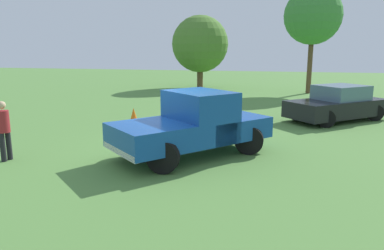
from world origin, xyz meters
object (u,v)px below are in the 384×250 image
object	(u,v)px
pickup_truck	(195,123)
sedan_near	(337,104)
person_bystander	(4,128)
traffic_cone	(134,114)
tree_back_right	(313,16)
tree_side	(200,44)

from	to	relation	value
pickup_truck	sedan_near	bearing A→B (deg)	-174.80
sedan_near	person_bystander	distance (m)	12.54
traffic_cone	tree_back_right	bearing A→B (deg)	56.44
person_bystander	traffic_cone	xyz separation A→B (m)	(1.24, 6.03, -0.64)
pickup_truck	person_bystander	size ratio (longest dim) A/B	2.83
traffic_cone	pickup_truck	bearing A→B (deg)	-49.89
pickup_truck	sedan_near	xyz separation A→B (m)	(4.69, 6.39, -0.26)
pickup_truck	tree_back_right	xyz separation A→B (m)	(4.22, 16.25, 4.14)
tree_side	tree_back_right	bearing A→B (deg)	-12.02
tree_side	traffic_cone	size ratio (longest dim) A/B	9.97
pickup_truck	traffic_cone	distance (m)	5.73
tree_back_right	traffic_cone	xyz separation A→B (m)	(-7.89, -11.90, -4.82)
sedan_near	tree_back_right	world-z (taller)	tree_back_right
pickup_truck	tree_side	distance (m)	18.48
tree_back_right	person_bystander	bearing A→B (deg)	-116.99
pickup_truck	tree_side	world-z (taller)	tree_side
sedan_near	tree_side	world-z (taller)	tree_side
traffic_cone	tree_side	bearing A→B (deg)	90.24
sedan_near	tree_back_right	size ratio (longest dim) A/B	0.64
person_bystander	tree_side	world-z (taller)	tree_side
sedan_near	tree_side	size ratio (longest dim) A/B	0.82
person_bystander	traffic_cone	size ratio (longest dim) A/B	2.98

